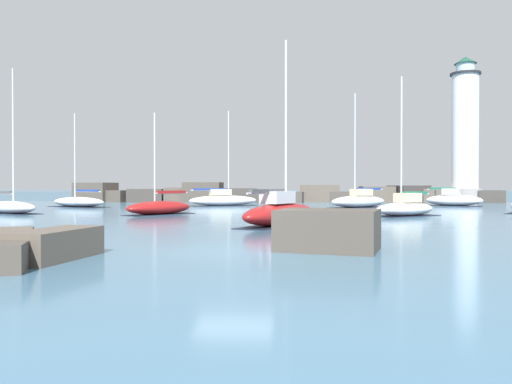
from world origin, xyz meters
TOP-DOWN VIEW (x-y plane):
  - ground_plane at (0.00, 0.00)m, footprint 600.00×600.00m
  - open_sea_beyond at (0.00, 108.82)m, footprint 400.00×116.00m
  - breakwater_jetty at (-0.45, 48.64)m, footprint 55.03×6.76m
  - lighthouse at (23.19, 48.79)m, footprint 4.33×4.33m
  - foreground_rocks at (-4.09, -1.91)m, footprint 14.78×7.81m
  - sailboat_moored_0 at (1.17, 10.48)m, footprint 4.80×7.28m
  - sailboat_moored_1 at (9.52, 19.36)m, footprint 5.49×4.94m
  - sailboat_moored_2 at (-19.53, 20.16)m, footprint 6.15×4.58m
  - sailboat_moored_3 at (8.02, 32.70)m, footprint 6.57×5.61m
  - sailboat_moored_4 at (-5.66, 36.13)m, footprint 7.42×4.90m
  - sailboat_moored_6 at (-7.91, 19.72)m, footprint 4.88×5.66m
  - sailboat_moored_7 at (18.39, 37.61)m, footprint 6.04×4.49m
  - sailboat_moored_8 at (-19.60, 32.18)m, footprint 7.51×5.73m

SIDE VIEW (x-z plane):
  - ground_plane at x=0.00m, z-range 0.00..0.00m
  - open_sea_beyond at x=0.00m, z-range 0.00..0.01m
  - foreground_rocks at x=-4.09m, z-range -0.21..1.09m
  - sailboat_moored_8 at x=-19.60m, z-range -4.15..5.19m
  - sailboat_moored_6 at x=-7.91m, z-range -3.15..4.19m
  - sailboat_moored_2 at x=-19.53m, z-range -4.89..5.96m
  - sailboat_moored_1 at x=9.52m, z-range -4.19..5.38m
  - sailboat_moored_4 at x=-5.66m, z-range -4.34..5.67m
  - sailboat_moored_0 at x=1.17m, z-range -4.25..5.62m
  - sailboat_moored_3 at x=8.02m, z-range -4.76..6.15m
  - sailboat_moored_7 at x=18.39m, z-range -4.19..5.58m
  - breakwater_jetty at x=-0.45m, z-range -0.32..2.24m
  - lighthouse at x=23.19m, z-range -0.96..17.36m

